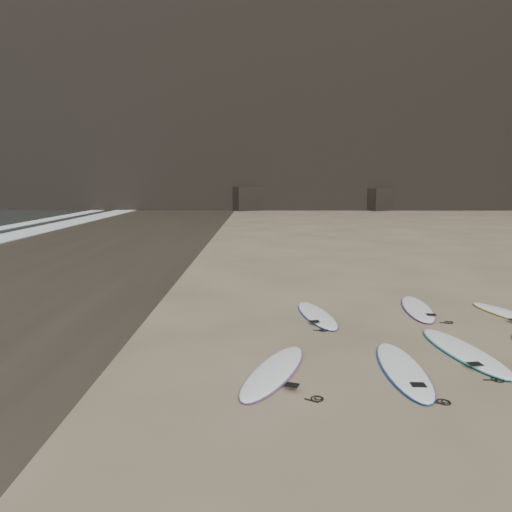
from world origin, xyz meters
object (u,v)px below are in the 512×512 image
(surfboard_0, at_px, (274,371))
(surfboard_6, at_px, (417,308))
(surfboard_2, at_px, (464,351))
(surfboard_7, at_px, (509,314))
(surfboard_1, at_px, (403,369))
(surfboard_5, at_px, (317,315))

(surfboard_0, distance_m, surfboard_6, 5.49)
(surfboard_2, relative_size, surfboard_7, 1.21)
(surfboard_1, bearing_deg, surfboard_5, 108.61)
(surfboard_6, bearing_deg, surfboard_2, -85.20)
(surfboard_5, xyz_separation_m, surfboard_7, (4.56, 0.12, -0.00))
(surfboard_0, bearing_deg, surfboard_1, 23.07)
(surfboard_0, bearing_deg, surfboard_6, 68.83)
(surfboard_0, distance_m, surfboard_2, 3.68)
(surfboard_0, height_order, surfboard_5, surfboard_0)
(surfboard_0, bearing_deg, surfboard_7, 53.14)
(surfboard_0, xyz_separation_m, surfboard_5, (1.11, 3.49, -0.00))
(surfboard_6, height_order, surfboard_7, surfboard_6)
(surfboard_0, relative_size, surfboard_1, 0.97)
(surfboard_1, bearing_deg, surfboard_0, -176.24)
(surfboard_5, bearing_deg, surfboard_1, -82.73)
(surfboard_0, relative_size, surfboard_6, 1.00)
(surfboard_7, bearing_deg, surfboard_5, 164.18)
(surfboard_2, height_order, surfboard_5, surfboard_2)
(surfboard_0, relative_size, surfboard_7, 1.12)
(surfboard_0, bearing_deg, surfboard_5, 93.00)
(surfboard_2, bearing_deg, surfboard_5, 125.01)
(surfboard_1, relative_size, surfboard_2, 0.96)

